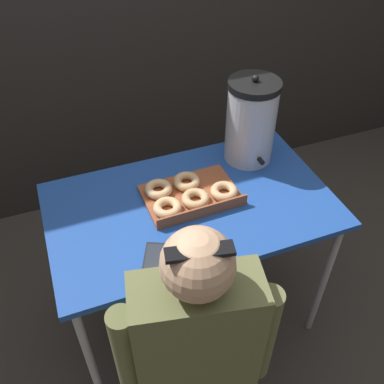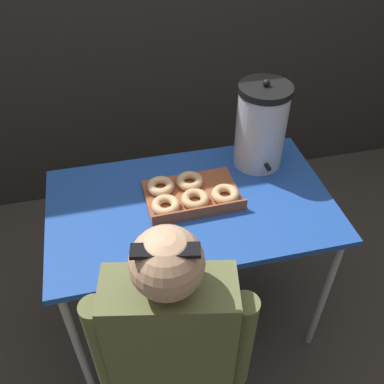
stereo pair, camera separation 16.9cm
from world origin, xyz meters
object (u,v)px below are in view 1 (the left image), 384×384
(cell_phone, at_px, (153,259))
(person_seated, at_px, (196,364))
(donut_box, at_px, (189,194))
(coffee_urn, at_px, (251,121))

(cell_phone, distance_m, person_seated, 0.38)
(donut_box, distance_m, cell_phone, 0.34)
(donut_box, relative_size, cell_phone, 2.50)
(cell_phone, relative_size, person_seated, 0.13)
(cell_phone, bearing_deg, donut_box, 72.24)
(coffee_urn, relative_size, person_seated, 0.33)
(donut_box, height_order, cell_phone, donut_box)
(cell_phone, bearing_deg, person_seated, -59.03)
(cell_phone, xyz_separation_m, person_seated, (0.04, -0.32, -0.20))
(coffee_urn, bearing_deg, person_seated, -125.77)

